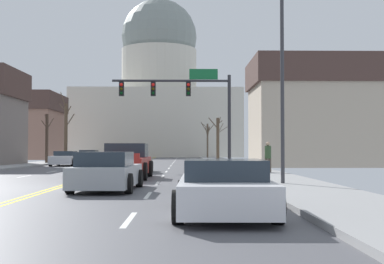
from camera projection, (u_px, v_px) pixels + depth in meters
name	position (u px, v px, depth m)	size (l,w,h in m)	color
ground	(59.00, 186.00, 18.32)	(20.00, 180.00, 0.20)	#515156
signal_gantry	(187.00, 96.00, 33.34)	(7.91, 0.41, 6.59)	#28282D
street_lamp_right	(273.00, 45.00, 18.48)	(2.54, 0.24, 8.61)	#333338
capitol_building	(159.00, 98.00, 91.89)	(28.49, 22.75, 31.28)	beige
sedan_near_00	(133.00, 163.00, 29.68)	(2.18, 4.27, 1.25)	#6B6056
pickup_truck_near_01	(125.00, 163.00, 23.81)	(2.41, 5.26, 1.66)	maroon
sedan_near_02	(107.00, 172.00, 16.86)	(2.15, 4.50, 1.30)	#9EA3A8
sedan_near_03	(224.00, 188.00, 10.70)	(2.16, 4.69, 1.17)	silver
sedan_oncoming_00	(65.00, 159.00, 41.45)	(2.08, 4.57, 1.21)	silver
sedan_oncoming_01	(89.00, 157.00, 51.05)	(2.13, 4.59, 1.27)	black
flank_building_00	(15.00, 126.00, 67.00)	(11.97, 10.26, 8.76)	#8C6656
flank_building_02	(330.00, 112.00, 40.42)	(12.85, 7.79, 8.58)	#B2A38E
bare_tree_00	(218.00, 137.00, 62.65)	(2.42, 2.01, 5.21)	#4C3D2D
bare_tree_01	(66.00, 131.00, 54.31)	(1.85, 2.04, 7.32)	#4C3D2D
bare_tree_02	(207.00, 138.00, 72.20)	(1.99, 2.28, 5.12)	brown
bare_tree_03	(47.00, 137.00, 45.30)	(0.80, 2.49, 4.42)	#423328
pedestrian_00	(268.00, 155.00, 26.77)	(0.35, 0.34, 1.64)	#4C4238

